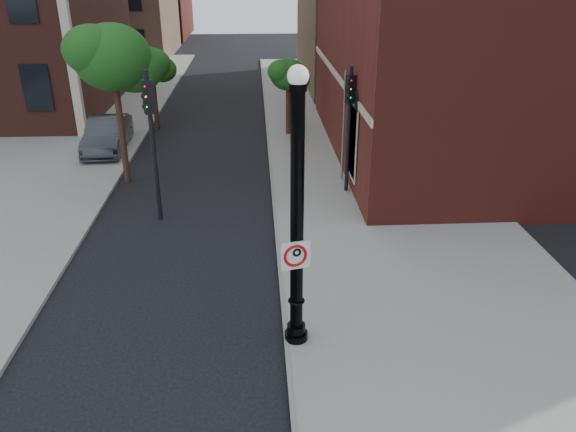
{
  "coord_description": "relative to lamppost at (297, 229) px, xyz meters",
  "views": [
    {
      "loc": [
        1.49,
        -10.26,
        7.97
      ],
      "look_at": [
        2.2,
        2.0,
        2.37
      ],
      "focal_mm": 35.0,
      "sensor_mm": 36.0,
      "label": 1
    }
  ],
  "objects": [
    {
      "name": "sidewalk_right",
      "position": [
        3.72,
        9.8,
        -2.82
      ],
      "size": [
        8.0,
        60.0,
        0.12
      ],
      "primitive_type": "cube",
      "color": "gray",
      "rests_on": "ground"
    },
    {
      "name": "ground",
      "position": [
        -2.28,
        -0.2,
        -2.88
      ],
      "size": [
        120.0,
        120.0,
        0.0
      ],
      "primitive_type": "plane",
      "color": "black",
      "rests_on": "ground"
    },
    {
      "name": "parked_car",
      "position": [
        -7.55,
        14.69,
        -2.12
      ],
      "size": [
        1.84,
        4.7,
        1.52
      ],
      "primitive_type": "imported",
      "rotation": [
        0.0,
        0.0,
        0.05
      ],
      "color": "#333338",
      "rests_on": "ground"
    },
    {
      "name": "street_tree_b",
      "position": [
        -5.88,
        18.3,
        0.34
      ],
      "size": [
        2.28,
        2.06,
        4.1
      ],
      "color": "black",
      "rests_on": "ground"
    },
    {
      "name": "street_tree_c",
      "position": [
        0.83,
        16.68,
        0.07
      ],
      "size": [
        2.08,
        1.88,
        3.76
      ],
      "color": "black",
      "rests_on": "ground"
    },
    {
      "name": "traffic_signal_left",
      "position": [
        -4.1,
        6.97,
        0.48
      ],
      "size": [
        0.39,
        0.44,
        4.98
      ],
      "rotation": [
        0.0,
        0.0,
        0.36
      ],
      "color": "black",
      "rests_on": "ground"
    },
    {
      "name": "sidewalk_left",
      "position": [
        -11.28,
        17.8,
        -2.82
      ],
      "size": [
        10.0,
        50.0,
        0.12
      ],
      "primitive_type": "cube",
      "color": "gray",
      "rests_on": "ground"
    },
    {
      "name": "curb_edge",
      "position": [
        -0.23,
        9.8,
        -2.81
      ],
      "size": [
        0.1,
        60.0,
        0.14
      ],
      "primitive_type": "cube",
      "color": "gray",
      "rests_on": "ground"
    },
    {
      "name": "lamppost",
      "position": [
        0.0,
        0.0,
        0.0
      ],
      "size": [
        0.53,
        0.53,
        6.24
      ],
      "color": "black",
      "rests_on": "ground"
    },
    {
      "name": "street_tree_a",
      "position": [
        -5.87,
        10.65,
        1.86
      ],
      "size": [
        3.33,
        3.01,
        6.0
      ],
      "color": "black",
      "rests_on": "ground"
    },
    {
      "name": "utility_pole",
      "position": [
        2.52,
        10.11,
        -0.71
      ],
      "size": [
        0.09,
        0.09,
        4.35
      ],
      "primitive_type": "cylinder",
      "color": "#999999",
      "rests_on": "ground"
    },
    {
      "name": "traffic_signal_right",
      "position": [
        2.51,
        8.91,
        0.27
      ],
      "size": [
        0.37,
        0.41,
        4.68
      ],
      "rotation": [
        0.0,
        0.0,
        0.36
      ],
      "color": "black",
      "rests_on": "ground"
    },
    {
      "name": "no_parking_sign",
      "position": [
        -0.04,
        -0.16,
        -0.53
      ],
      "size": [
        0.63,
        0.18,
        0.65
      ],
      "rotation": [
        0.0,
        0.0,
        0.24
      ],
      "color": "white",
      "rests_on": "ground"
    }
  ]
}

